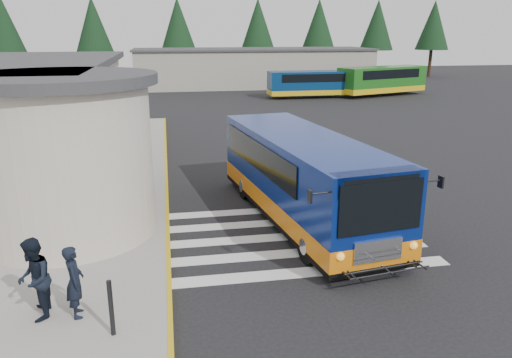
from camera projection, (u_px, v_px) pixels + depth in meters
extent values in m
plane|color=black|center=(294.00, 226.00, 16.25)|extent=(140.00, 140.00, 0.00)
cube|color=gray|center=(31.00, 201.00, 18.47)|extent=(10.00, 34.00, 0.15)
cube|color=gold|center=(167.00, 193.00, 19.31)|extent=(0.12, 34.00, 0.16)
cylinder|color=#BCB39F|center=(63.00, 161.00, 14.84)|extent=(5.20, 5.20, 4.50)
cylinder|color=#38383A|center=(54.00, 79.00, 14.16)|extent=(5.80, 5.80, 0.30)
cube|color=black|center=(102.00, 160.00, 19.50)|extent=(0.08, 1.20, 2.20)
cube|color=#38383A|center=(112.00, 127.00, 19.21)|extent=(1.20, 1.80, 0.12)
cube|color=silver|center=(306.00, 272.00, 13.14)|extent=(8.00, 0.55, 0.01)
cube|color=silver|center=(294.00, 253.00, 14.28)|extent=(8.00, 0.55, 0.01)
cube|color=silver|center=(284.00, 237.00, 15.41)|extent=(8.00, 0.55, 0.01)
cube|color=silver|center=(276.00, 223.00, 16.54)|extent=(8.00, 0.55, 0.01)
cube|color=silver|center=(269.00, 210.00, 17.67)|extent=(8.00, 0.55, 0.01)
cube|color=gray|center=(253.00, 68.00, 56.30)|extent=(26.00, 8.00, 4.00)
cube|color=#38383A|center=(253.00, 49.00, 55.70)|extent=(26.40, 8.40, 0.20)
cylinder|color=black|center=(9.00, 68.00, 59.14)|extent=(0.44, 0.44, 3.60)
cone|color=black|center=(3.00, 24.00, 57.71)|extent=(4.40, 4.40, 6.40)
cylinder|color=black|center=(97.00, 67.00, 60.84)|extent=(0.44, 0.44, 3.60)
cone|color=black|center=(93.00, 24.00, 59.41)|extent=(4.40, 4.40, 6.40)
cylinder|color=black|center=(180.00, 66.00, 62.54)|extent=(0.44, 0.44, 3.60)
cone|color=black|center=(178.00, 25.00, 61.11)|extent=(4.40, 4.40, 6.40)
cylinder|color=black|center=(258.00, 65.00, 64.24)|extent=(0.44, 0.44, 3.60)
cone|color=black|center=(258.00, 25.00, 62.81)|extent=(4.40, 4.40, 6.40)
cylinder|color=black|center=(318.00, 65.00, 65.60)|extent=(0.44, 0.44, 3.60)
cone|color=black|center=(319.00, 25.00, 64.17)|extent=(4.40, 4.40, 6.40)
cylinder|color=black|center=(375.00, 64.00, 66.96)|extent=(0.44, 0.44, 3.60)
cone|color=black|center=(377.00, 25.00, 65.53)|extent=(4.40, 4.40, 6.40)
cylinder|color=black|center=(430.00, 63.00, 68.32)|extent=(0.44, 0.44, 3.60)
cone|color=black|center=(434.00, 25.00, 66.89)|extent=(4.40, 4.40, 6.40)
cube|color=navy|center=(303.00, 172.00, 16.42)|extent=(3.91, 9.62, 2.44)
cube|color=orange|center=(302.00, 199.00, 16.69)|extent=(3.94, 9.66, 0.58)
cube|color=black|center=(302.00, 209.00, 16.79)|extent=(3.93, 9.64, 0.23)
cube|color=black|center=(381.00, 207.00, 12.04)|extent=(2.27, 0.39, 1.30)
cube|color=silver|center=(378.00, 251.00, 12.36)|extent=(1.34, 0.26, 0.57)
cube|color=black|center=(257.00, 155.00, 16.64)|extent=(1.02, 6.79, 0.93)
cube|color=black|center=(328.00, 149.00, 17.44)|extent=(1.02, 6.79, 0.93)
cylinder|color=black|center=(309.00, 246.00, 13.57)|extent=(0.45, 1.03, 1.00)
cylinder|color=black|center=(382.00, 235.00, 14.26)|extent=(0.45, 1.03, 1.00)
cylinder|color=black|center=(245.00, 185.00, 18.85)|extent=(0.45, 1.03, 1.00)
cylinder|color=black|center=(301.00, 180.00, 19.55)|extent=(0.45, 1.03, 1.00)
cube|color=black|center=(310.00, 196.00, 11.53)|extent=(0.08, 0.19, 0.31)
cube|color=black|center=(441.00, 182.00, 12.64)|extent=(0.08, 0.19, 0.31)
imported|color=black|center=(74.00, 281.00, 10.68)|extent=(0.48, 0.65, 1.63)
imported|color=black|center=(34.00, 279.00, 10.57)|extent=(0.79, 0.96, 1.82)
cylinder|color=black|center=(111.00, 308.00, 10.05)|extent=(0.10, 0.10, 1.22)
cube|color=navy|center=(312.00, 82.00, 46.91)|extent=(8.24, 2.35, 2.10)
cube|color=gold|center=(312.00, 92.00, 47.15)|extent=(8.26, 2.37, 0.46)
cube|color=black|center=(312.00, 77.00, 46.77)|extent=(6.41, 2.38, 0.73)
cube|color=#1A5717|center=(382.00, 79.00, 48.45)|extent=(9.50, 5.42, 2.35)
cube|color=gold|center=(381.00, 89.00, 48.72)|extent=(9.54, 5.46, 0.51)
cube|color=black|center=(383.00, 73.00, 48.29)|extent=(7.59, 4.80, 0.82)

